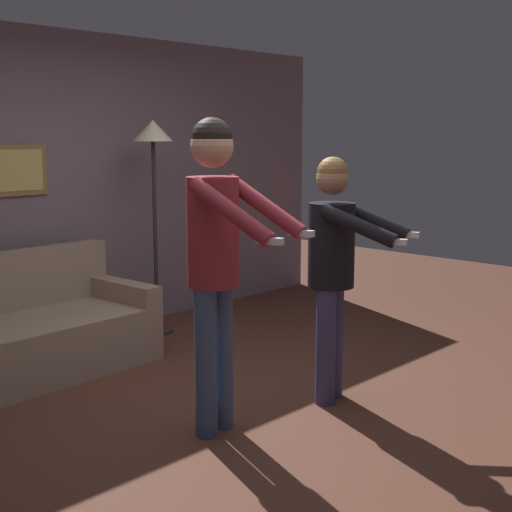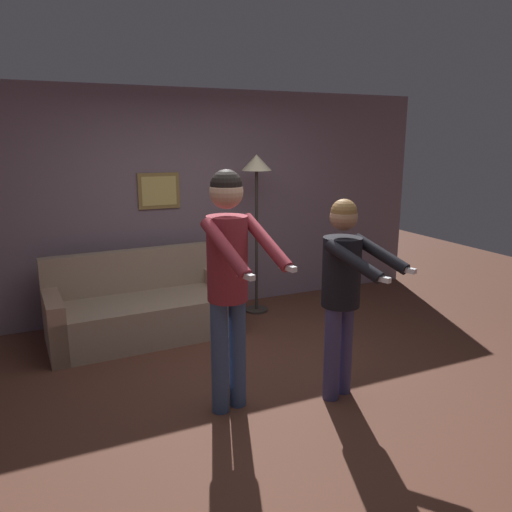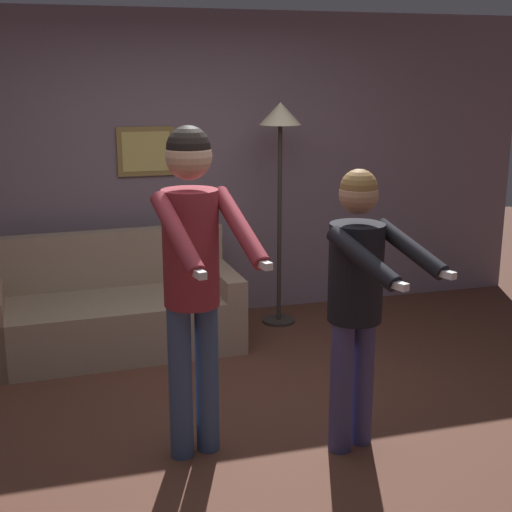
{
  "view_description": "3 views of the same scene",
  "coord_description": "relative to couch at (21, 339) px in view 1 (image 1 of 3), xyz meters",
  "views": [
    {
      "loc": [
        -3.13,
        -3.09,
        1.74
      ],
      "look_at": [
        -0.05,
        -0.16,
        1.01
      ],
      "focal_mm": 50.0,
      "sensor_mm": 36.0,
      "label": 1
    },
    {
      "loc": [
        -1.66,
        -3.43,
        2.05
      ],
      "look_at": [
        -0.15,
        -0.11,
        1.18
      ],
      "focal_mm": 35.0,
      "sensor_mm": 36.0,
      "label": 2
    },
    {
      "loc": [
        -1.07,
        -3.75,
        2.09
      ],
      "look_at": [
        -0.08,
        -0.31,
        1.17
      ],
      "focal_mm": 50.0,
      "sensor_mm": 36.0,
      "label": 3
    }
  ],
  "objects": [
    {
      "name": "person_standing_left",
      "position": [
        0.3,
        -1.76,
        0.85
      ],
      "size": [
        0.53,
        0.73,
        1.84
      ],
      "color": "#3A5077",
      "rests_on": "ground_plane"
    },
    {
      "name": "back_wall_assembly",
      "position": [
        0.69,
        0.65,
        1.02
      ],
      "size": [
        6.4,
        0.09,
        2.6
      ],
      "color": "slate",
      "rests_on": "ground_plane"
    },
    {
      "name": "torchiere_lamp",
      "position": [
        1.42,
        0.21,
        1.29
      ],
      "size": [
        0.35,
        0.35,
        1.87
      ],
      "color": "#332D28",
      "rests_on": "ground_plane"
    },
    {
      "name": "couch",
      "position": [
        0.0,
        0.0,
        0.0
      ],
      "size": [
        1.93,
        0.92,
        0.87
      ],
      "color": "gray",
      "rests_on": "ground_plane"
    },
    {
      "name": "ground_plane",
      "position": [
        0.69,
        -1.59,
        -0.28
      ],
      "size": [
        12.0,
        12.0,
        0.0
      ],
      "primitive_type": "plane",
      "color": "#573123"
    },
    {
      "name": "person_standing_right",
      "position": [
        1.17,
        -1.93,
        0.68
      ],
      "size": [
        0.56,
        0.71,
        1.6
      ],
      "color": "#3F3C69",
      "rests_on": "ground_plane"
    }
  ]
}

